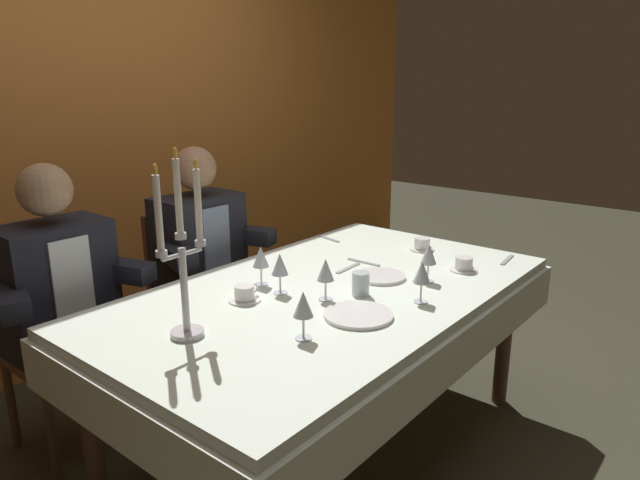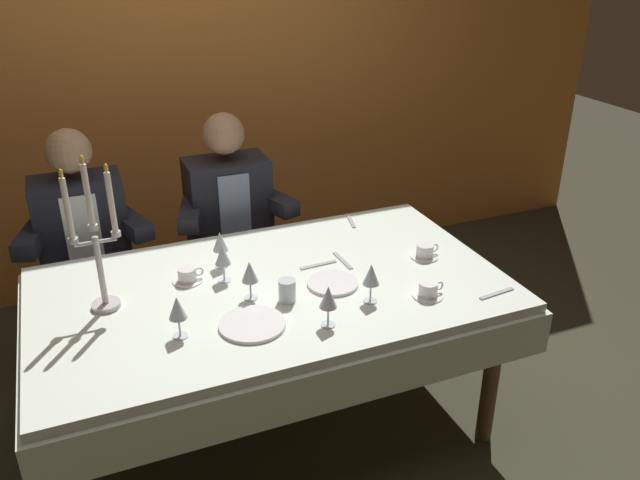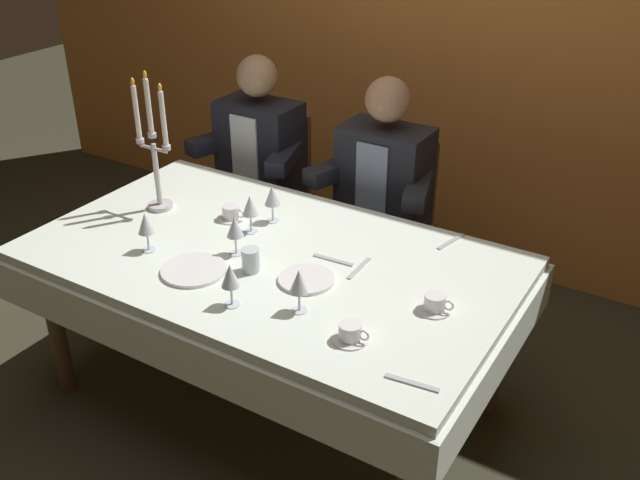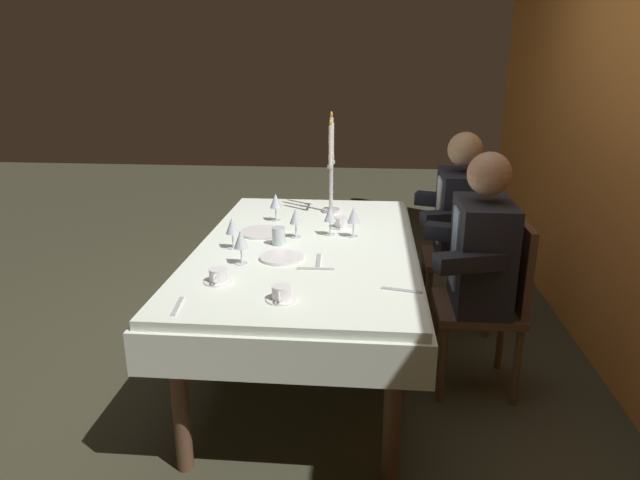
{
  "view_description": "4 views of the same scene",
  "coord_description": "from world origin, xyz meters",
  "px_view_note": "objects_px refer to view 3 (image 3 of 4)",
  "views": [
    {
      "loc": [
        -1.7,
        -1.34,
        1.55
      ],
      "look_at": [
        0.11,
        0.14,
        0.89
      ],
      "focal_mm": 32.08,
      "sensor_mm": 36.0,
      "label": 1
    },
    {
      "loc": [
        -0.69,
        -2.2,
        2.06
      ],
      "look_at": [
        0.25,
        0.07,
        0.87
      ],
      "focal_mm": 36.18,
      "sensor_mm": 36.0,
      "label": 2
    },
    {
      "loc": [
        1.44,
        -1.96,
        2.13
      ],
      "look_at": [
        0.21,
        0.04,
        0.84
      ],
      "focal_mm": 39.96,
      "sensor_mm": 36.0,
      "label": 3
    },
    {
      "loc": [
        2.77,
        0.31,
        1.67
      ],
      "look_at": [
        0.23,
        0.09,
        0.84
      ],
      "focal_mm": 31.92,
      "sensor_mm": 36.0,
      "label": 4
    }
  ],
  "objects_px": {
    "wine_glass_2": "(299,282)",
    "coffee_cup_2": "(351,333)",
    "dinner_plate_0": "(194,270)",
    "coffee_cup_1": "(435,303)",
    "dinner_plate_1": "(306,279)",
    "wine_glass_3": "(235,228)",
    "candelabra": "(154,154)",
    "wine_glass_0": "(272,197)",
    "wine_glass_1": "(146,224)",
    "seated_diner_0": "(261,150)",
    "water_tumbler_0": "(251,260)",
    "wine_glass_4": "(230,276)",
    "wine_glass_5": "(250,207)",
    "dining_table": "(270,279)",
    "seated_diner_1": "(385,180)",
    "coffee_cup_0": "(232,213)"
  },
  "relations": [
    {
      "from": "wine_glass_2",
      "to": "coffee_cup_2",
      "type": "xyz_separation_m",
      "value": [
        0.23,
        -0.05,
        -0.09
      ]
    },
    {
      "from": "dinner_plate_0",
      "to": "coffee_cup_1",
      "type": "bearing_deg",
      "value": 15.28
    },
    {
      "from": "dinner_plate_1",
      "to": "wine_glass_3",
      "type": "xyz_separation_m",
      "value": [
        -0.34,
        0.03,
        0.11
      ]
    },
    {
      "from": "candelabra",
      "to": "dinner_plate_0",
      "type": "relative_size",
      "value": 2.47
    },
    {
      "from": "wine_glass_2",
      "to": "coffee_cup_1",
      "type": "relative_size",
      "value": 1.24
    },
    {
      "from": "coffee_cup_2",
      "to": "dinner_plate_0",
      "type": "bearing_deg",
      "value": 175.08
    },
    {
      "from": "wine_glass_0",
      "to": "wine_glass_1",
      "type": "distance_m",
      "value": 0.54
    },
    {
      "from": "wine_glass_1",
      "to": "seated_diner_0",
      "type": "relative_size",
      "value": 0.13
    },
    {
      "from": "candelabra",
      "to": "water_tumbler_0",
      "type": "xyz_separation_m",
      "value": [
        0.66,
        -0.22,
        -0.21
      ]
    },
    {
      "from": "coffee_cup_2",
      "to": "candelabra",
      "type": "bearing_deg",
      "value": 161.32
    },
    {
      "from": "wine_glass_1",
      "to": "water_tumbler_0",
      "type": "distance_m",
      "value": 0.45
    },
    {
      "from": "wine_glass_0",
      "to": "wine_glass_3",
      "type": "height_order",
      "value": "same"
    },
    {
      "from": "candelabra",
      "to": "wine_glass_4",
      "type": "relative_size",
      "value": 3.75
    },
    {
      "from": "wine_glass_4",
      "to": "wine_glass_5",
      "type": "height_order",
      "value": "same"
    },
    {
      "from": "wine_glass_4",
      "to": "water_tumbler_0",
      "type": "xyz_separation_m",
      "value": [
        -0.08,
        0.22,
        -0.07
      ]
    },
    {
      "from": "coffee_cup_2",
      "to": "coffee_cup_1",
      "type": "bearing_deg",
      "value": 61.37
    },
    {
      "from": "wine_glass_1",
      "to": "dinner_plate_0",
      "type": "bearing_deg",
      "value": -7.28
    },
    {
      "from": "wine_glass_0",
      "to": "dining_table",
      "type": "bearing_deg",
      "value": -58.31
    },
    {
      "from": "dinner_plate_1",
      "to": "water_tumbler_0",
      "type": "bearing_deg",
      "value": -167.47
    },
    {
      "from": "candelabra",
      "to": "water_tumbler_0",
      "type": "bearing_deg",
      "value": -18.66
    },
    {
      "from": "dinner_plate_0",
      "to": "coffee_cup_2",
      "type": "xyz_separation_m",
      "value": [
        0.71,
        -0.06,
        0.02
      ]
    },
    {
      "from": "wine_glass_1",
      "to": "seated_diner_0",
      "type": "bearing_deg",
      "value": 103.02
    },
    {
      "from": "coffee_cup_1",
      "to": "wine_glass_1",
      "type": "bearing_deg",
      "value": -169.71
    },
    {
      "from": "wine_glass_0",
      "to": "seated_diner_1",
      "type": "height_order",
      "value": "seated_diner_1"
    },
    {
      "from": "candelabra",
      "to": "seated_diner_0",
      "type": "height_order",
      "value": "candelabra"
    },
    {
      "from": "candelabra",
      "to": "wine_glass_3",
      "type": "bearing_deg",
      "value": -15.67
    },
    {
      "from": "coffee_cup_0",
      "to": "seated_diner_1",
      "type": "xyz_separation_m",
      "value": [
        0.37,
        0.72,
        -0.03
      ]
    },
    {
      "from": "wine_glass_4",
      "to": "dinner_plate_1",
      "type": "bearing_deg",
      "value": 63.1
    },
    {
      "from": "wine_glass_1",
      "to": "wine_glass_5",
      "type": "xyz_separation_m",
      "value": [
        0.25,
        0.34,
        0.0
      ]
    },
    {
      "from": "dinner_plate_0",
      "to": "dinner_plate_1",
      "type": "relative_size",
      "value": 1.18
    },
    {
      "from": "wine_glass_0",
      "to": "water_tumbler_0",
      "type": "height_order",
      "value": "wine_glass_0"
    },
    {
      "from": "water_tumbler_0",
      "to": "seated_diner_1",
      "type": "xyz_separation_m",
      "value": [
        0.04,
        1.03,
        -0.05
      ]
    },
    {
      "from": "water_tumbler_0",
      "to": "dining_table",
      "type": "bearing_deg",
      "value": 97.57
    },
    {
      "from": "wine_glass_1",
      "to": "seated_diner_1",
      "type": "relative_size",
      "value": 0.13
    },
    {
      "from": "dinner_plate_0",
      "to": "wine_glass_2",
      "type": "relative_size",
      "value": 1.51
    },
    {
      "from": "dinner_plate_0",
      "to": "coffee_cup_0",
      "type": "distance_m",
      "value": 0.45
    },
    {
      "from": "coffee_cup_1",
      "to": "coffee_cup_2",
      "type": "bearing_deg",
      "value": -118.63
    },
    {
      "from": "wine_glass_0",
      "to": "water_tumbler_0",
      "type": "relative_size",
      "value": 1.78
    },
    {
      "from": "wine_glass_3",
      "to": "coffee_cup_0",
      "type": "xyz_separation_m",
      "value": [
        -0.2,
        0.23,
        -0.09
      ]
    },
    {
      "from": "dinner_plate_1",
      "to": "coffee_cup_0",
      "type": "relative_size",
      "value": 1.59
    },
    {
      "from": "dining_table",
      "to": "water_tumbler_0",
      "type": "height_order",
      "value": "water_tumbler_0"
    },
    {
      "from": "dinner_plate_0",
      "to": "wine_glass_3",
      "type": "bearing_deg",
      "value": 74.46
    },
    {
      "from": "coffee_cup_1",
      "to": "seated_diner_0",
      "type": "relative_size",
      "value": 0.11
    },
    {
      "from": "wine_glass_5",
      "to": "coffee_cup_2",
      "type": "relative_size",
      "value": 1.24
    },
    {
      "from": "seated_diner_1",
      "to": "wine_glass_2",
      "type": "bearing_deg",
      "value": -77.29
    },
    {
      "from": "seated_diner_0",
      "to": "wine_glass_1",
      "type": "bearing_deg",
      "value": -76.98
    },
    {
      "from": "wine_glass_2",
      "to": "water_tumbler_0",
      "type": "bearing_deg",
      "value": 156.92
    },
    {
      "from": "wine_glass_0",
      "to": "wine_glass_2",
      "type": "height_order",
      "value": "same"
    },
    {
      "from": "coffee_cup_0",
      "to": "seated_diner_1",
      "type": "bearing_deg",
      "value": 63.11
    },
    {
      "from": "wine_glass_5",
      "to": "seated_diner_0",
      "type": "bearing_deg",
      "value": 123.31
    }
  ]
}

